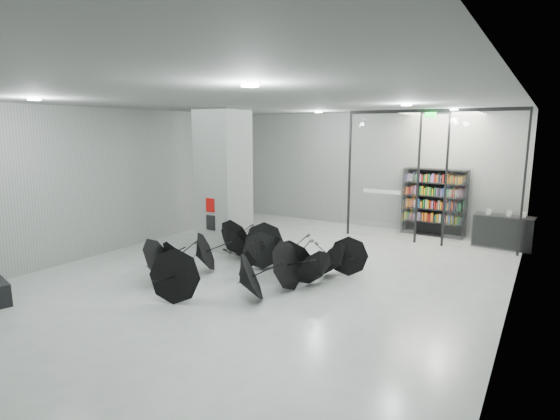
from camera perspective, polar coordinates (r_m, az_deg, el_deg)
The scene contains 9 objects.
room at distance 9.58m, azimuth -3.18°, elevation 6.99°, with size 14.00×14.02×4.01m.
column at distance 12.74m, azimuth -7.30°, elevation 3.92°, with size 1.20×1.20×4.00m, color slate.
fire_cabinet at distance 12.36m, azimuth -9.03°, elevation 0.63°, with size 0.28×0.04×0.38m, color #A50A07.
info_panel at distance 12.45m, azimuth -8.96°, elevation -1.64°, with size 0.30×0.03×0.42m, color black.
exit_sign at distance 13.52m, azimuth 18.89°, elevation 11.55°, with size 0.30×0.06×0.15m, color #0CE533.
glass_partition at distance 13.76m, azimuth 18.65°, elevation 4.69°, with size 5.06×0.08×4.00m.
bookshelf at distance 15.12m, azimuth 19.30°, elevation 0.93°, with size 1.98×0.40×2.18m, color black, non-canonical shape.
shop_counter at distance 14.42m, azimuth 26.91°, elevation -2.52°, with size 1.59×0.64×0.96m, color black.
umbrella_cluster at distance 10.42m, azimuth -4.25°, elevation -6.93°, with size 4.77×4.46×1.31m.
Camera 1 is at (5.44, -7.87, 3.38)m, focal length 28.26 mm.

